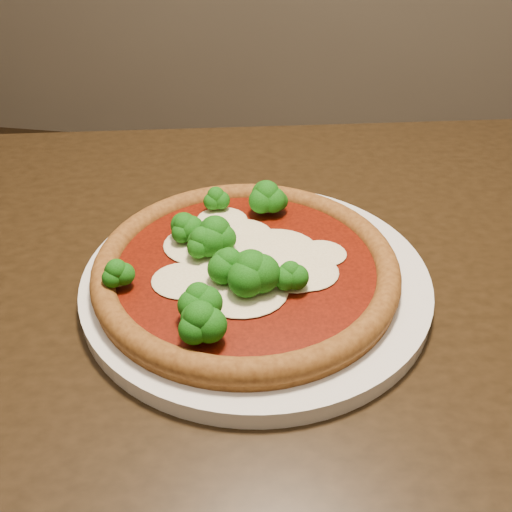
# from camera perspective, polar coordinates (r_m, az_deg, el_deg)

# --- Properties ---
(dining_table) EXTENTS (1.21, 0.98, 0.75)m
(dining_table) POSITION_cam_1_polar(r_m,az_deg,el_deg) (0.69, 3.91, -8.56)
(dining_table) COLOR black
(dining_table) RESTS_ON floor
(plate) EXTENTS (0.35, 0.35, 0.02)m
(plate) POSITION_cam_1_polar(r_m,az_deg,el_deg) (0.59, 0.00, -2.43)
(plate) COLOR silver
(plate) RESTS_ON dining_table
(pizza) EXTENTS (0.31, 0.31, 0.06)m
(pizza) POSITION_cam_1_polar(r_m,az_deg,el_deg) (0.57, -1.32, -0.77)
(pizza) COLOR brown
(pizza) RESTS_ON plate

